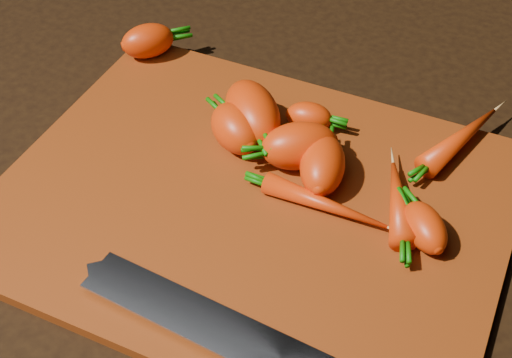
% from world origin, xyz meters
% --- Properties ---
extents(ground, '(2.00, 2.00, 0.01)m').
position_xyz_m(ground, '(0.00, 0.00, -0.01)').
color(ground, black).
extents(cutting_board, '(0.50, 0.40, 0.01)m').
position_xyz_m(cutting_board, '(0.00, 0.00, 0.01)').
color(cutting_board, maroon).
rests_on(cutting_board, ground).
extents(carrot_0, '(0.07, 0.08, 0.04)m').
position_xyz_m(carrot_0, '(-0.22, 0.17, 0.03)').
color(carrot_0, red).
rests_on(carrot_0, cutting_board).
extents(carrot_1, '(0.09, 0.08, 0.05)m').
position_xyz_m(carrot_1, '(-0.05, 0.06, 0.04)').
color(carrot_1, red).
rests_on(carrot_1, cutting_board).
extents(carrot_2, '(0.11, 0.11, 0.06)m').
position_xyz_m(carrot_2, '(-0.04, 0.09, 0.04)').
color(carrot_2, red).
rests_on(carrot_2, cutting_board).
extents(carrot_3, '(0.07, 0.09, 0.05)m').
position_xyz_m(carrot_3, '(0.05, 0.05, 0.03)').
color(carrot_3, red).
rests_on(carrot_3, cutting_board).
extents(carrot_4, '(0.09, 0.09, 0.05)m').
position_xyz_m(carrot_4, '(0.02, 0.07, 0.04)').
color(carrot_4, red).
rests_on(carrot_4, cutting_board).
extents(carrot_5, '(0.05, 0.04, 0.03)m').
position_xyz_m(carrot_5, '(0.01, 0.12, 0.03)').
color(carrot_5, red).
rests_on(carrot_5, cutting_board).
extents(carrot_6, '(0.07, 0.07, 0.04)m').
position_xyz_m(carrot_6, '(0.17, 0.02, 0.03)').
color(carrot_6, red).
rests_on(carrot_6, cutting_board).
extents(carrot_7, '(0.07, 0.13, 0.03)m').
position_xyz_m(carrot_7, '(0.17, 0.16, 0.03)').
color(carrot_7, red).
rests_on(carrot_7, cutting_board).
extents(carrot_8, '(0.13, 0.03, 0.02)m').
position_xyz_m(carrot_8, '(0.07, 0.01, 0.02)').
color(carrot_8, red).
rests_on(carrot_8, cutting_board).
extents(carrot_9, '(0.07, 0.11, 0.03)m').
position_xyz_m(carrot_9, '(0.14, 0.04, 0.03)').
color(carrot_9, red).
rests_on(carrot_9, cutting_board).
extents(knife, '(0.39, 0.06, 0.02)m').
position_xyz_m(knife, '(0.05, -0.16, 0.02)').
color(knife, gray).
rests_on(knife, cutting_board).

